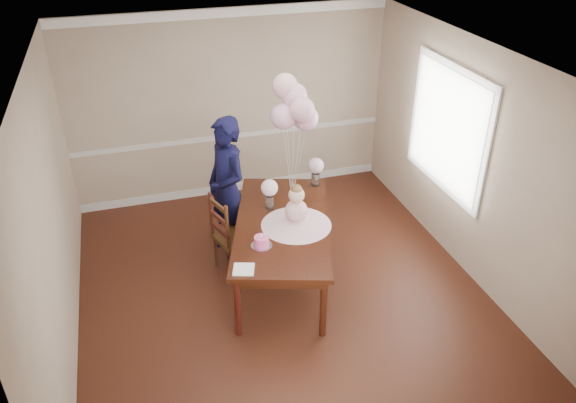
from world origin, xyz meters
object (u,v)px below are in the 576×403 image
Objects in this scene: dining_table_top at (282,224)px; dining_chair_seat at (235,237)px; woman at (227,189)px; birthday_cake at (262,241)px.

dining_chair_seat is at bearing 162.62° from dining_table_top.
woman is (-0.48, 0.73, 0.15)m from dining_table_top.
dining_table_top is 0.66m from dining_chair_seat.
woman reaches higher than dining_table_top.
woman is (-0.14, 1.11, 0.06)m from birthday_cake.
dining_table_top is at bearing 14.09° from woman.
birthday_cake is 0.83m from dining_chair_seat.
dining_table_top is at bearing 48.28° from birthday_cake.
birthday_cake reaches higher than dining_chair_seat.
birthday_cake is (-0.34, -0.38, 0.09)m from dining_table_top.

